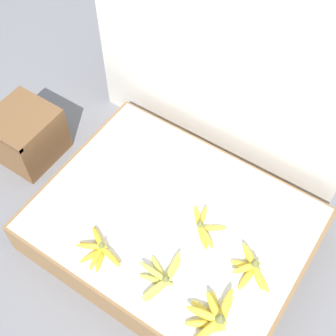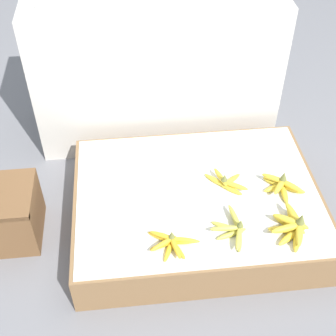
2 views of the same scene
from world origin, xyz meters
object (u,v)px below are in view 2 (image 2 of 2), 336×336
(banana_bunch_front_right, at_px, (293,227))
(banana_bunch_middle_right, at_px, (282,185))
(wooden_crate, at_px, (6,214))
(banana_bunch_front_midleft, at_px, (171,243))
(banana_bunch_front_midright, at_px, (234,229))
(banana_bunch_middle_midright, at_px, (226,182))

(banana_bunch_front_right, relative_size, banana_bunch_middle_right, 1.29)
(wooden_crate, bearing_deg, banana_bunch_middle_right, -2.02)
(banana_bunch_front_midleft, relative_size, banana_bunch_middle_right, 1.10)
(wooden_crate, distance_m, banana_bunch_front_right, 1.32)
(banana_bunch_front_midright, distance_m, banana_bunch_front_right, 0.26)
(banana_bunch_front_right, distance_m, banana_bunch_middle_midright, 0.39)
(banana_bunch_middle_midright, relative_size, banana_bunch_middle_right, 0.96)
(banana_bunch_front_midleft, xyz_separation_m, banana_bunch_middle_right, (0.56, 0.27, 0.01))
(banana_bunch_front_midleft, relative_size, banana_bunch_middle_midright, 1.14)
(wooden_crate, height_order, banana_bunch_front_midright, banana_bunch_front_midright)
(banana_bunch_middle_midright, xyz_separation_m, banana_bunch_middle_right, (0.26, -0.05, 0.00))
(wooden_crate, height_order, banana_bunch_middle_midright, banana_bunch_middle_midright)
(banana_bunch_front_right, bearing_deg, banana_bunch_middle_midright, 126.81)
(banana_bunch_front_midright, xyz_separation_m, banana_bunch_middle_right, (0.28, 0.23, 0.01))
(wooden_crate, relative_size, banana_bunch_middle_midright, 1.60)
(wooden_crate, xyz_separation_m, banana_bunch_front_midright, (1.03, -0.28, 0.09))
(wooden_crate, distance_m, banana_bunch_middle_midright, 1.06)
(banana_bunch_front_midright, relative_size, banana_bunch_front_right, 0.99)
(banana_bunch_middle_right, bearing_deg, banana_bunch_front_right, -95.88)
(banana_bunch_front_midleft, relative_size, banana_bunch_front_right, 0.86)
(banana_bunch_front_midright, distance_m, banana_bunch_middle_right, 0.36)
(wooden_crate, height_order, banana_bunch_front_midleft, banana_bunch_front_midleft)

